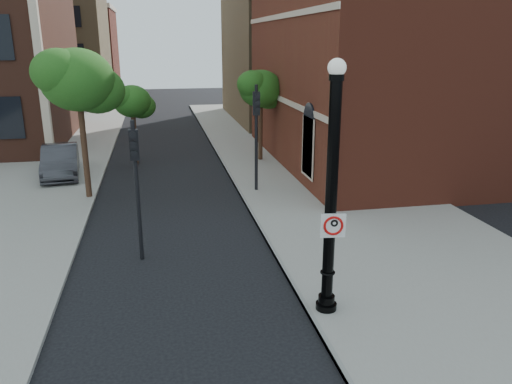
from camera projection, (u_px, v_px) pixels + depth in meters
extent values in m
plane|color=black|center=(221.00, 307.00, 12.39)|extent=(120.00, 120.00, 0.00)
cube|color=gray|center=(322.00, 184.00, 22.88)|extent=(8.00, 60.00, 0.12)
cube|color=gray|center=(17.00, 159.00, 27.58)|extent=(10.00, 50.00, 0.12)
cube|color=gray|center=(237.00, 188.00, 22.14)|extent=(0.10, 60.00, 0.14)
cube|color=maroon|center=(480.00, 47.00, 26.77)|extent=(22.00, 16.00, 12.00)
cube|color=black|center=(308.00, 148.00, 21.18)|extent=(0.08, 1.40, 2.40)
cube|color=beige|center=(281.00, 99.00, 25.44)|extent=(0.06, 16.00, 0.25)
cube|color=beige|center=(282.00, 16.00, 24.28)|extent=(0.06, 16.00, 0.25)
cube|color=beige|center=(36.00, 27.00, 25.00)|extent=(0.40, 0.40, 14.00)
cube|color=olive|center=(43.00, 44.00, 49.69)|extent=(12.00, 12.00, 12.00)
cube|color=maroon|center=(67.00, 52.00, 63.12)|extent=(12.00, 12.00, 10.00)
cube|color=olive|center=(363.00, 33.00, 41.50)|extent=(22.00, 14.00, 14.00)
cylinder|color=black|center=(326.00, 308.00, 12.10)|extent=(0.51, 0.51, 0.27)
cylinder|color=black|center=(326.00, 300.00, 12.03)|extent=(0.40, 0.40, 0.23)
cylinder|color=black|center=(331.00, 199.00, 11.29)|extent=(0.27, 0.27, 5.27)
torus|color=black|center=(328.00, 272.00, 11.82)|extent=(0.36, 0.36, 0.05)
cylinder|color=black|center=(337.00, 77.00, 10.50)|extent=(0.33, 0.33, 0.14)
sphere|color=silver|center=(337.00, 68.00, 10.45)|extent=(0.40, 0.40, 0.40)
cube|color=white|center=(333.00, 226.00, 11.32)|extent=(0.58, 0.11, 0.58)
cube|color=black|center=(334.00, 215.00, 11.24)|extent=(0.57, 0.09, 0.05)
cube|color=black|center=(333.00, 236.00, 11.40)|extent=(0.57, 0.09, 0.05)
cube|color=black|center=(322.00, 226.00, 11.31)|extent=(0.05, 0.01, 0.58)
cube|color=black|center=(345.00, 225.00, 11.33)|extent=(0.05, 0.01, 0.58)
torus|color=#C20907|center=(333.00, 226.00, 11.32)|extent=(0.47, 0.13, 0.46)
cube|color=#C20907|center=(333.00, 226.00, 11.32)|extent=(0.32, 0.06, 0.33)
cube|color=black|center=(331.00, 226.00, 11.32)|extent=(0.05, 0.01, 0.27)
torus|color=black|center=(334.00, 223.00, 11.30)|extent=(0.19, 0.08, 0.18)
cylinder|color=black|center=(334.00, 215.00, 11.24)|extent=(0.03, 0.02, 0.03)
imported|color=#333338|center=(60.00, 161.00, 24.10)|extent=(2.18, 4.81, 1.53)
cylinder|color=black|center=(137.00, 192.00, 14.53)|extent=(0.12, 0.12, 4.23)
cube|color=black|center=(134.00, 145.00, 14.12)|extent=(0.28, 0.26, 0.88)
sphere|color=#E50505|center=(133.00, 135.00, 13.89)|extent=(0.16, 0.16, 0.16)
sphere|color=#FF8C00|center=(133.00, 144.00, 13.97)|extent=(0.16, 0.16, 0.16)
sphere|color=#00E519|center=(134.00, 154.00, 14.05)|extent=(0.16, 0.16, 0.16)
cylinder|color=black|center=(256.00, 140.00, 21.13)|extent=(0.13, 0.13, 4.62)
cube|color=black|center=(256.00, 103.00, 20.68)|extent=(0.32, 0.31, 0.96)
sphere|color=#E50505|center=(257.00, 96.00, 20.45)|extent=(0.17, 0.17, 0.17)
sphere|color=#FF8C00|center=(257.00, 103.00, 20.53)|extent=(0.17, 0.17, 0.17)
sphere|color=#00E519|center=(257.00, 110.00, 20.61)|extent=(0.17, 0.17, 0.17)
cylinder|color=#999999|center=(332.00, 144.00, 17.84)|extent=(0.11, 0.11, 5.63)
cylinder|color=#362015|center=(84.00, 145.00, 20.21)|extent=(0.24, 0.24, 4.56)
ellipsoid|color=#1C5316|center=(78.00, 80.00, 19.45)|extent=(2.87, 2.87, 2.44)
ellipsoid|color=#1C5316|center=(97.00, 90.00, 20.19)|extent=(2.22, 2.22, 1.88)
ellipsoid|color=#1C5316|center=(59.00, 72.00, 18.88)|extent=(2.08, 2.08, 1.77)
cylinder|color=#362015|center=(135.00, 135.00, 26.40)|extent=(0.24, 0.24, 3.12)
ellipsoid|color=#1C5316|center=(132.00, 101.00, 25.88)|extent=(1.96, 1.96, 1.66)
ellipsoid|color=#1C5316|center=(141.00, 106.00, 26.39)|extent=(1.51, 1.51, 1.29)
ellipsoid|color=#1C5316|center=(124.00, 98.00, 25.49)|extent=(1.42, 1.42, 1.21)
cylinder|color=#362015|center=(260.00, 128.00, 26.87)|extent=(0.24, 0.24, 3.67)
ellipsoid|color=#1C5316|center=(261.00, 89.00, 26.26)|extent=(2.30, 2.30, 1.96)
ellipsoid|color=#1C5316|center=(268.00, 95.00, 26.86)|extent=(1.78, 1.78, 1.51)
ellipsoid|color=#1C5316|center=(253.00, 84.00, 25.80)|extent=(1.68, 1.68, 1.42)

